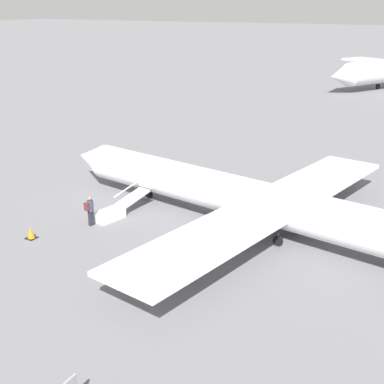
% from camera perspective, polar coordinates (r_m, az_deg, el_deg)
% --- Properties ---
extents(ground_plane, '(600.00, 600.00, 0.00)m').
position_cam_1_polar(ground_plane, '(30.26, 6.17, -3.87)').
color(ground_plane, slate).
extents(airplane_main, '(29.19, 22.59, 5.90)m').
position_cam_1_polar(airplane_main, '(29.19, 7.70, -1.10)').
color(airplane_main, white).
rests_on(airplane_main, ground).
extents(boarding_stairs, '(1.71, 4.13, 1.54)m').
position_cam_1_polar(boarding_stairs, '(31.82, -8.37, -2.07)').
color(boarding_stairs, silver).
rests_on(boarding_stairs, ground).
extents(passenger, '(0.38, 0.56, 1.74)m').
position_cam_1_polar(passenger, '(30.63, -10.83, -1.79)').
color(passenger, '#23232D').
rests_on(passenger, ground).
extents(traffic_cone_near_stairs, '(0.55, 0.55, 0.60)m').
position_cam_1_polar(traffic_cone_near_stairs, '(30.01, -16.80, -4.26)').
color(traffic_cone_near_stairs, black).
rests_on(traffic_cone_near_stairs, ground).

